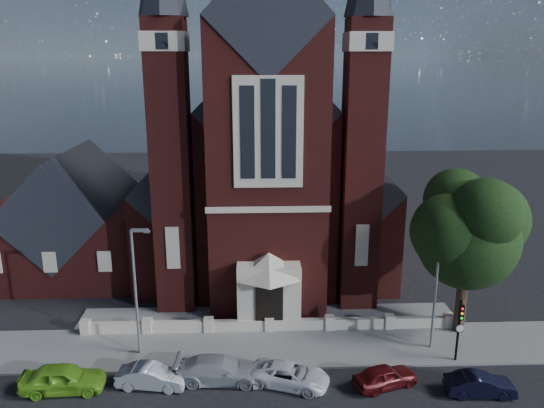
{
  "coord_description": "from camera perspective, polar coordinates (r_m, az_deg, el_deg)",
  "views": [
    {
      "loc": [
        -0.99,
        -25.04,
        17.61
      ],
      "look_at": [
        0.39,
        12.0,
        7.25
      ],
      "focal_mm": 35.0,
      "sensor_mm": 36.0,
      "label": 1
    }
  ],
  "objects": [
    {
      "name": "street_tree",
      "position": [
        35.26,
        20.68,
        -3.0
      ],
      "size": [
        6.4,
        6.6,
        10.7
      ],
      "color": "black",
      "rests_on": "ground"
    },
    {
      "name": "pavement_strip",
      "position": [
        34.4,
        -0.18,
        -15.17
      ],
      "size": [
        60.0,
        5.0,
        0.12
      ],
      "primitive_type": "cube",
      "color": "slate",
      "rests_on": "ground"
    },
    {
      "name": "car_dark_red",
      "position": [
        31.27,
        12.05,
        -17.67
      ],
      "size": [
        3.94,
        2.61,
        1.25
      ],
      "primitive_type": "imported",
      "rotation": [
        0.0,
        0.0,
        1.91
      ],
      "color": "#500D10",
      "rests_on": "ground"
    },
    {
      "name": "car_silver_b",
      "position": [
        31.16,
        -5.69,
        -17.31
      ],
      "size": [
        5.02,
        2.28,
        1.42
      ],
      "primitive_type": "imported",
      "rotation": [
        0.0,
        0.0,
        1.51
      ],
      "color": "#A1A4A8",
      "rests_on": "ground"
    },
    {
      "name": "car_white_suv",
      "position": [
        30.78,
        1.93,
        -17.91
      ],
      "size": [
        4.84,
        3.36,
        1.23
      ],
      "primitive_type": "imported",
      "rotation": [
        0.0,
        0.0,
        1.24
      ],
      "color": "white",
      "rests_on": "ground"
    },
    {
      "name": "car_navy",
      "position": [
        32.05,
        21.47,
        -17.63
      ],
      "size": [
        3.76,
        1.5,
        1.22
      ],
      "primitive_type": "imported",
      "rotation": [
        0.0,
        0.0,
        1.51
      ],
      "color": "black",
      "rests_on": "ground"
    },
    {
      "name": "forecourt_paving",
      "position": [
        37.89,
        -0.39,
        -12.07
      ],
      "size": [
        26.0,
        3.0,
        0.14
      ],
      "primitive_type": "cube",
      "color": "slate",
      "rests_on": "ground"
    },
    {
      "name": "traffic_signal",
      "position": [
        33.52,
        19.53,
        -11.98
      ],
      "size": [
        0.28,
        0.42,
        4.0
      ],
      "color": "black",
      "rests_on": "ground"
    },
    {
      "name": "car_lime_van",
      "position": [
        32.29,
        -21.57,
        -17.04
      ],
      "size": [
        4.57,
        2.02,
        1.53
      ],
      "primitive_type": "imported",
      "rotation": [
        0.0,
        0.0,
        1.62
      ],
      "color": "#6BB223",
      "rests_on": "ground"
    },
    {
      "name": "forecourt_wall",
      "position": [
        36.14,
        -0.29,
        -13.54
      ],
      "size": [
        24.0,
        0.4,
        0.9
      ],
      "primitive_type": "cube",
      "color": "beige",
      "rests_on": "ground"
    },
    {
      "name": "church",
      "position": [
        48.91,
        -0.93,
        4.51
      ],
      "size": [
        20.01,
        34.9,
        29.2
      ],
      "color": "#531916",
      "rests_on": "ground"
    },
    {
      "name": "street_lamp_right",
      "position": [
        33.7,
        17.43,
        -7.86
      ],
      "size": [
        1.16,
        0.22,
        8.09
      ],
      "color": "gray",
      "rests_on": "ground"
    },
    {
      "name": "street_lamp_left",
      "position": [
        32.56,
        -14.37,
        -8.45
      ],
      "size": [
        1.16,
        0.22,
        8.09
      ],
      "color": "gray",
      "rests_on": "ground"
    },
    {
      "name": "parish_hall",
      "position": [
        47.57,
        -20.43,
        -2.01
      ],
      "size": [
        12.0,
        12.2,
        10.24
      ],
      "color": "#531916",
      "rests_on": "ground"
    },
    {
      "name": "car_silver_a",
      "position": [
        31.32,
        -12.83,
        -17.65
      ],
      "size": [
        3.97,
        1.8,
        1.26
      ],
      "primitive_type": "imported",
      "rotation": [
        0.0,
        0.0,
        1.44
      ],
      "color": "#A2A5A9",
      "rests_on": "ground"
    },
    {
      "name": "ground",
      "position": [
        43.75,
        -0.66,
        -8.11
      ],
      "size": [
        120.0,
        120.0,
        0.0
      ],
      "primitive_type": "plane",
      "color": "black",
      "rests_on": "ground"
    }
  ]
}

